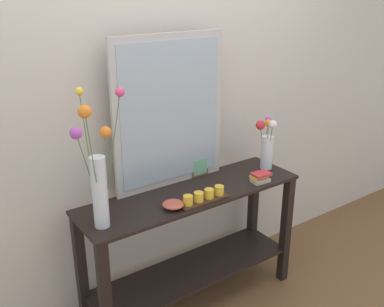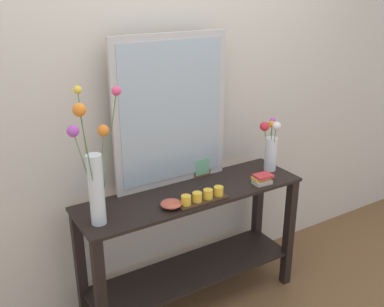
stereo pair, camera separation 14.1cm
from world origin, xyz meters
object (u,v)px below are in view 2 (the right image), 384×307
(picture_frame_small, at_px, (202,167))
(vase_right, at_px, (271,146))
(tall_vase_left, at_px, (94,172))
(book_stack, at_px, (262,179))
(candle_tray, at_px, (203,197))
(decorative_bowl, at_px, (171,204))
(console_table, at_px, (192,236))
(mirror_leaning, at_px, (171,112))

(picture_frame_small, bearing_deg, vase_right, -18.52)
(tall_vase_left, height_order, book_stack, tall_vase_left)
(candle_tray, height_order, picture_frame_small, picture_frame_small)
(tall_vase_left, height_order, decorative_bowl, tall_vase_left)
(console_table, bearing_deg, book_stack, -16.34)
(candle_tray, xyz_separation_m, picture_frame_small, (0.19, 0.31, 0.04))
(mirror_leaning, xyz_separation_m, vase_right, (0.66, -0.16, -0.29))
(picture_frame_small, bearing_deg, mirror_leaning, 177.54)
(picture_frame_small, height_order, book_stack, picture_frame_small)
(mirror_leaning, distance_m, decorative_bowl, 0.55)
(mirror_leaning, relative_size, tall_vase_left, 1.28)
(tall_vase_left, relative_size, book_stack, 5.51)
(console_table, distance_m, mirror_leaning, 0.79)
(decorative_bowl, bearing_deg, candle_tray, -8.95)
(tall_vase_left, relative_size, picture_frame_small, 5.47)
(tall_vase_left, height_order, candle_tray, tall_vase_left)
(picture_frame_small, bearing_deg, decorative_bowl, -144.25)
(candle_tray, height_order, book_stack, candle_tray)
(picture_frame_small, bearing_deg, candle_tray, -122.24)
(mirror_leaning, height_order, decorative_bowl, mirror_leaning)
(console_table, height_order, tall_vase_left, tall_vase_left)
(mirror_leaning, xyz_separation_m, book_stack, (0.47, -0.30, -0.43))
(mirror_leaning, height_order, book_stack, mirror_leaning)
(candle_tray, relative_size, picture_frame_small, 2.42)
(console_table, height_order, decorative_bowl, decorative_bowl)
(picture_frame_small, relative_size, decorative_bowl, 1.07)
(vase_right, distance_m, candle_tray, 0.67)
(book_stack, bearing_deg, picture_frame_small, 131.59)
(vase_right, distance_m, decorative_bowl, 0.85)
(console_table, xyz_separation_m, vase_right, (0.62, 0.02, 0.48))
(vase_right, xyz_separation_m, picture_frame_small, (-0.44, 0.15, -0.10))
(mirror_leaning, distance_m, vase_right, 0.73)
(mirror_leaning, distance_m, tall_vase_left, 0.64)
(console_table, bearing_deg, picture_frame_small, 42.78)
(candle_tray, xyz_separation_m, decorative_bowl, (-0.19, 0.03, -0.00))
(vase_right, relative_size, candle_tray, 1.11)
(mirror_leaning, relative_size, candle_tray, 2.89)
(book_stack, bearing_deg, vase_right, 38.31)
(mirror_leaning, distance_m, candle_tray, 0.53)
(decorative_bowl, bearing_deg, tall_vase_left, 172.24)
(tall_vase_left, bearing_deg, vase_right, 3.35)
(mirror_leaning, xyz_separation_m, decorative_bowl, (-0.17, -0.28, -0.43))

